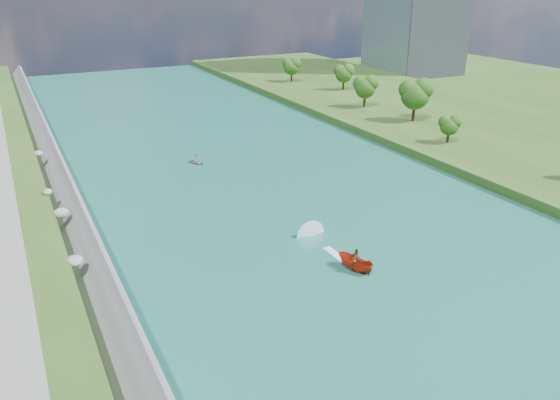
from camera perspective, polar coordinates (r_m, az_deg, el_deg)
ground at (r=55.71m, az=10.38°, el=-7.82°), size 260.00×260.00×0.00m
river_water at (r=70.72m, az=0.67°, el=-0.59°), size 55.00×240.00×0.10m
berm_east at (r=102.09m, az=26.18°, el=4.80°), size 44.00×240.00×1.50m
riprap_bank at (r=62.84m, az=-20.51°, el=-3.44°), size 4.33×236.00×4.47m
riverside_path at (r=62.46m, az=-26.78°, el=-2.90°), size 3.00×200.00×0.10m
trees_east at (r=90.18m, az=23.55°, el=6.60°), size 15.73×134.80×11.15m
motorboat at (r=56.96m, az=7.00°, el=-5.97°), size 3.60×19.01×2.13m
raft at (r=87.42m, az=-8.70°, el=4.01°), size 3.11×3.42×1.54m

